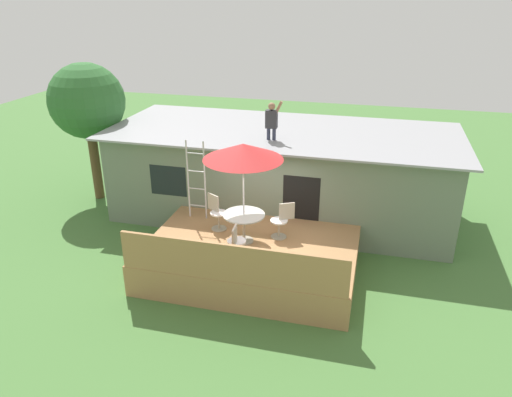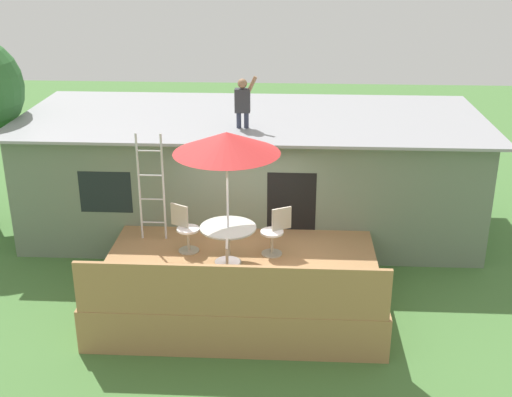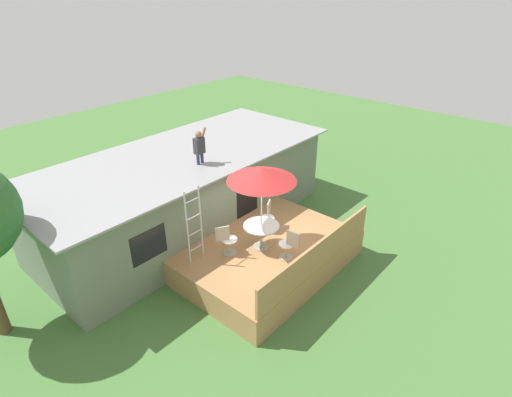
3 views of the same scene
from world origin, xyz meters
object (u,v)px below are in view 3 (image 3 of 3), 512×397
patio_chair_near (289,245)px  step_ladder (194,225)px  patio_table (261,230)px  patio_chair_right (268,217)px  patio_umbrella (262,174)px  person_figure (199,145)px  patio_chair_left (227,240)px

patio_chair_near → step_ladder: bearing=36.3°
patio_table → patio_chair_near: patio_chair_near is taller
patio_chair_right → patio_chair_near: (-0.79, -1.40, 0.00)m
patio_umbrella → patio_chair_near: 2.11m
step_ladder → patio_table: bearing=-32.3°
patio_table → person_figure: (0.10, 2.57, 1.92)m
patio_umbrella → step_ladder: patio_umbrella is taller
patio_chair_left → patio_chair_near: 1.73m
step_ladder → patio_chair_right: size_ratio=2.39×
patio_table → patio_chair_left: size_ratio=1.13×
patio_umbrella → patio_chair_right: size_ratio=2.76×
patio_chair_left → step_ladder: bearing=175.7°
step_ladder → patio_chair_right: (2.46, -0.55, -0.64)m
patio_table → patio_chair_left: patio_chair_left is taller
patio_table → patio_chair_right: size_ratio=1.13×
person_figure → patio_table: bearing=-92.2°
patio_umbrella → patio_chair_right: 2.13m
person_figure → patio_chair_near: (-0.03, -3.50, -2.05)m
patio_chair_left → patio_chair_right: size_ratio=1.00×
patio_chair_near → patio_chair_right: bearing=-33.8°
person_figure → patio_chair_left: (-0.98, -2.05, -2.05)m
step_ladder → patio_chair_left: bearing=-34.6°
step_ladder → patio_chair_near: 2.65m
patio_table → patio_umbrella: (0.00, -0.00, 1.76)m
patio_chair_left → patio_table: bearing=0.0°
patio_umbrella → step_ladder: bearing=147.7°
patio_chair_right → person_figure: bearing=-98.6°
step_ladder → person_figure: size_ratio=1.98×
patio_table → step_ladder: 1.96m
person_figure → patio_chair_near: bearing=-90.5°
person_figure → patio_chair_near: size_ratio=1.21×
patio_umbrella → patio_chair_left: bearing=149.7°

